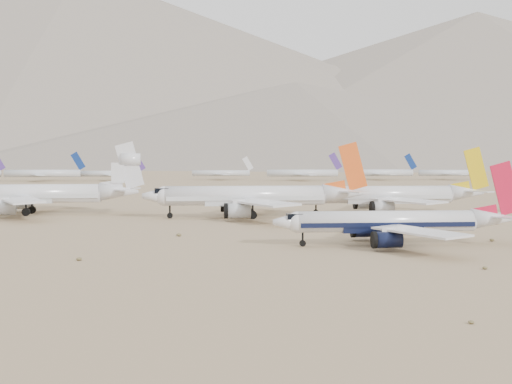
% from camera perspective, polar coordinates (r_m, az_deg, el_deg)
% --- Properties ---
extents(ground, '(7000.00, 7000.00, 0.00)m').
position_cam_1_polar(ground, '(122.39, 8.10, -4.15)').
color(ground, '#7F674A').
rests_on(ground, ground).
extents(main_airliner, '(40.18, 39.24, 14.18)m').
position_cam_1_polar(main_airliner, '(121.48, 11.20, -2.39)').
color(main_airliner, silver).
rests_on(main_airliner, ground).
extents(row2_gold_tail, '(48.50, 47.44, 17.27)m').
position_cam_1_polar(row2_gold_tail, '(184.98, 10.66, -0.26)').
color(row2_gold_tail, silver).
rests_on(row2_gold_tail, ground).
extents(row2_orange_tail, '(51.46, 50.34, 18.36)m').
position_cam_1_polar(row2_orange_tail, '(171.33, -0.14, -0.36)').
color(row2_orange_tail, silver).
rests_on(row2_orange_tail, ground).
extents(row2_white_trijet, '(52.55, 51.35, 18.62)m').
position_cam_1_polar(row2_white_trijet, '(188.40, -17.32, -0.11)').
color(row2_white_trijet, silver).
rests_on(row2_white_trijet, ground).
extents(distant_storage_row, '(519.35, 54.44, 14.59)m').
position_cam_1_polar(distant_storage_row, '(418.67, -3.48, 1.52)').
color(distant_storage_row, silver).
rests_on(distant_storage_row, ground).
extents(mountain_range, '(7354.00, 3024.00, 470.00)m').
position_cam_1_polar(mountain_range, '(1777.57, -1.98, 8.65)').
color(mountain_range, slate).
rests_on(mountain_range, ground).
extents(foothills, '(4637.50, 1395.00, 155.00)m').
position_cam_1_polar(foothills, '(1339.50, 19.39, 5.05)').
color(foothills, slate).
rests_on(foothills, ground).
extents(desert_scrub, '(233.60, 121.67, 0.63)m').
position_cam_1_polar(desert_scrub, '(97.71, -0.87, -5.77)').
color(desert_scrub, brown).
rests_on(desert_scrub, ground).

